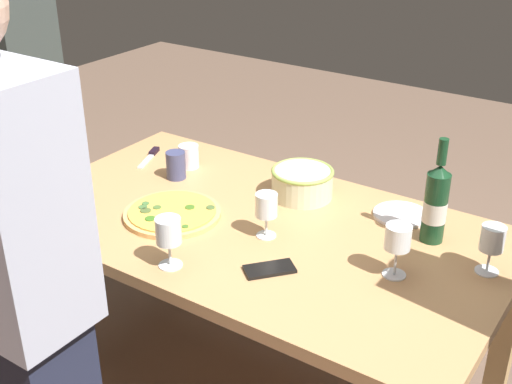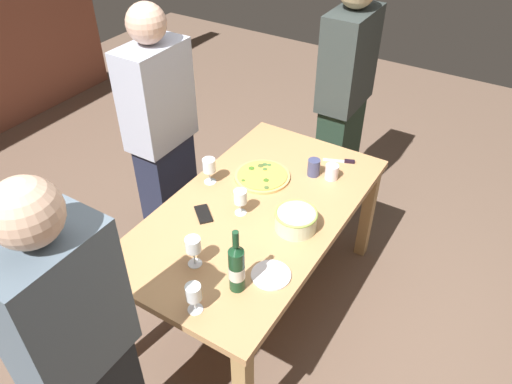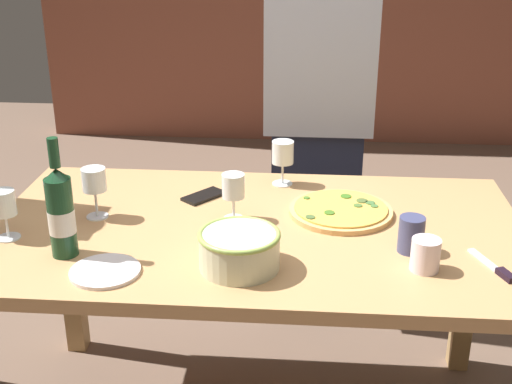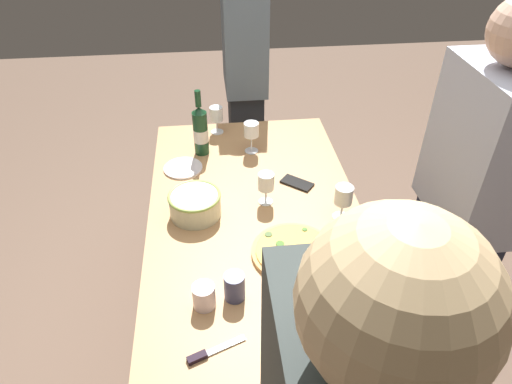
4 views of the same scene
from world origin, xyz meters
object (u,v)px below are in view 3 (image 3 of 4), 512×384
object	(u,v)px
pizza_knife	(497,269)
cup_amber	(411,234)
wine_glass_near_pizza	(233,187)
cup_ceramic	(425,255)
wine_glass_far_right	(283,155)
cell_phone	(204,196)
wine_glass_by_bottle	(4,206)
wine_bottle	(61,212)
side_plate	(105,271)
wine_glass_far_left	(94,182)
pizza	(341,210)
serving_bowl	(239,248)
dining_table	(256,254)
person_guest_right	(318,123)

from	to	relation	value
pizza_knife	cup_amber	bearing A→B (deg)	155.83
wine_glass_near_pizza	cup_amber	bearing A→B (deg)	-18.64
cup_amber	cup_ceramic	distance (m)	0.11
wine_glass_far_right	cup_amber	xyz separation A→B (m)	(0.37, -0.47, -0.06)
cell_phone	cup_amber	bearing A→B (deg)	12.00
wine_glass_by_bottle	pizza_knife	bearing A→B (deg)	-3.60
wine_bottle	cell_phone	size ratio (longest dim) A/B	2.33
wine_glass_far_right	side_plate	bearing A→B (deg)	-123.36
wine_glass_far_right	cup_amber	distance (m)	0.60
wine_glass_far_left	cup_ceramic	world-z (taller)	wine_glass_far_left
wine_glass_far_left	wine_glass_far_right	world-z (taller)	wine_glass_far_left
pizza	pizza_knife	distance (m)	0.52
wine_bottle	cup_ceramic	distance (m)	0.97
wine_bottle	pizza	bearing A→B (deg)	23.50
wine_glass_by_bottle	serving_bowl	bearing A→B (deg)	-9.89
dining_table	wine_glass_by_bottle	world-z (taller)	wine_glass_by_bottle
cup_amber	wine_bottle	bearing A→B (deg)	-174.30
wine_glass_far_left	side_plate	xyz separation A→B (m)	(0.12, -0.34, -0.11)
wine_glass_near_pizza	wine_glass_far_right	size ratio (longest dim) A/B	0.95
wine_glass_near_pizza	person_guest_right	xyz separation A→B (m)	(0.26, 0.75, -0.02)
cup_amber	person_guest_right	distance (m)	0.95
pizza	serving_bowl	world-z (taller)	serving_bowl
side_plate	person_guest_right	xyz separation A→B (m)	(0.55, 1.11, 0.08)
pizza_knife	cup_ceramic	bearing A→B (deg)	-177.70
wine_glass_far_left	wine_glass_far_right	bearing A→B (deg)	29.63
dining_table	wine_glass_by_bottle	xyz separation A→B (m)	(-0.70, -0.13, 0.19)
wine_bottle	cup_ceramic	world-z (taller)	wine_bottle
wine_bottle	person_guest_right	xyz separation A→B (m)	(0.69, 1.01, -0.04)
side_plate	cell_phone	world-z (taller)	same
dining_table	wine_glass_far_right	size ratio (longest dim) A/B	10.34
person_guest_right	cell_phone	bearing A→B (deg)	-19.41
pizza	cell_phone	distance (m)	0.45
pizza_knife	wine_glass_near_pizza	bearing A→B (deg)	159.69
person_guest_right	cup_ceramic	bearing A→B (deg)	28.23
wine_glass_near_pizza	pizza_knife	size ratio (longest dim) A/B	0.79
wine_glass_by_bottle	cup_amber	distance (m)	1.14
wine_glass_by_bottle	cell_phone	world-z (taller)	wine_glass_by_bottle
dining_table	cell_phone	distance (m)	0.30
wine_glass_by_bottle	person_guest_right	bearing A→B (deg)	46.21
serving_bowl	wine_glass_far_left	xyz separation A→B (m)	(-0.47, 0.28, 0.06)
wine_glass_far_right	side_plate	xyz separation A→B (m)	(-0.43, -0.66, -0.10)
cup_amber	cell_phone	xyz separation A→B (m)	(-0.63, 0.33, -0.05)
person_guest_right	wine_bottle	bearing A→B (deg)	-21.31
wine_glass_near_pizza	wine_glass_far_right	distance (m)	0.33
wine_glass_by_bottle	cup_ceramic	distance (m)	1.17
wine_glass_far_left	pizza_knife	distance (m)	1.18
serving_bowl	wine_glass_far_right	distance (m)	0.61
wine_bottle	wine_glass_near_pizza	size ratio (longest dim) A/B	2.29
dining_table	cell_phone	size ratio (longest dim) A/B	11.11
pizza	side_plate	bearing A→B (deg)	-145.77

